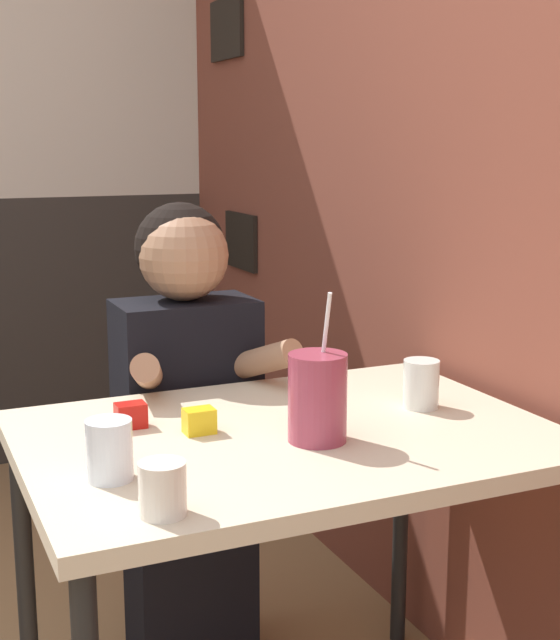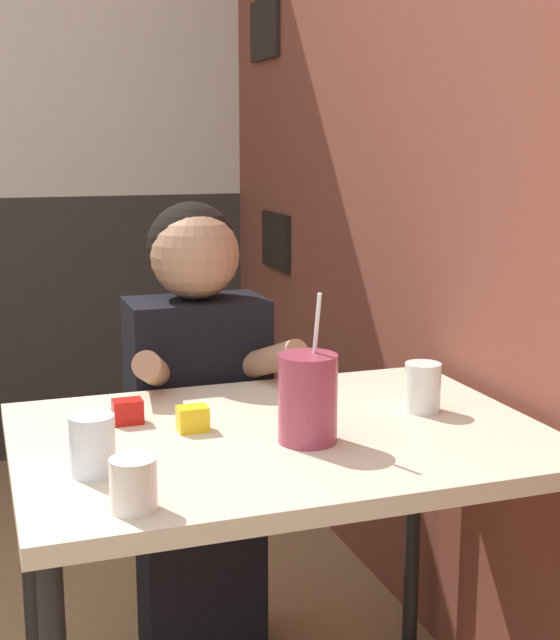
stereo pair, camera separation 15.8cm
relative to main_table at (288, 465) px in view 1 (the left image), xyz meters
The scene contains 9 objects.
brick_wall_right 1.25m from the main_table, 56.36° to the left, with size 0.08×4.54×2.70m.
main_table is the anchor object (origin of this frame).
person_seated 0.51m from the main_table, 95.34° to the left, with size 0.42×0.42×1.18m.
cocktail_pitcher 0.18m from the main_table, 70.93° to the right, with size 0.11×0.11×0.29m.
glass_near_pitcher 0.42m from the main_table, 163.50° to the right, with size 0.08×0.08×0.11m.
glass_center 0.35m from the main_table, ahead, with size 0.08×0.08×0.10m.
glass_far_side 0.47m from the main_table, 139.74° to the right, with size 0.07×0.07×0.09m.
condiment_ketchup 0.33m from the main_table, 152.26° to the left, with size 0.06×0.04×0.05m.
condiment_mustard 0.20m from the main_table, 161.12° to the left, with size 0.06×0.04×0.05m.
Camera 1 is at (0.13, -1.15, 1.33)m, focal length 50.00 mm.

